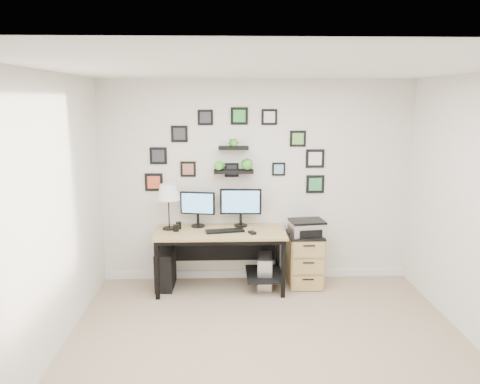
{
  "coord_description": "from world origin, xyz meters",
  "views": [
    {
      "loc": [
        -0.42,
        -3.93,
        2.36
      ],
      "look_at": [
        -0.22,
        1.83,
        1.2
      ],
      "focal_mm": 35.0,
      "sensor_mm": 36.0,
      "label": 1
    }
  ],
  "objects_px": {
    "monitor_left": "(198,206)",
    "pc_tower_grey": "(265,271)",
    "table_lamp": "(168,193)",
    "desk": "(223,240)",
    "monitor_right": "(241,204)",
    "mug": "(176,228)",
    "pc_tower_black": "(165,269)",
    "printer": "(307,228)",
    "file_cabinet": "(305,259)"
  },
  "relations": [
    {
      "from": "desk",
      "to": "file_cabinet",
      "type": "distance_m",
      "value": 1.08
    },
    {
      "from": "mug",
      "to": "pc_tower_grey",
      "type": "height_order",
      "value": "mug"
    },
    {
      "from": "desk",
      "to": "mug",
      "type": "distance_m",
      "value": 0.61
    },
    {
      "from": "monitor_right",
      "to": "pc_tower_grey",
      "type": "bearing_deg",
      "value": -28.99
    },
    {
      "from": "mug",
      "to": "pc_tower_grey",
      "type": "bearing_deg",
      "value": 1.79
    },
    {
      "from": "desk",
      "to": "printer",
      "type": "bearing_deg",
      "value": 1.51
    },
    {
      "from": "desk",
      "to": "table_lamp",
      "type": "distance_m",
      "value": 0.89
    },
    {
      "from": "monitor_right",
      "to": "pc_tower_black",
      "type": "relative_size",
      "value": 1.1
    },
    {
      "from": "monitor_left",
      "to": "pc_tower_black",
      "type": "relative_size",
      "value": 0.95
    },
    {
      "from": "desk",
      "to": "monitor_left",
      "type": "relative_size",
      "value": 3.53
    },
    {
      "from": "mug",
      "to": "printer",
      "type": "distance_m",
      "value": 1.63
    },
    {
      "from": "mug",
      "to": "pc_tower_grey",
      "type": "xyz_separation_m",
      "value": [
        1.11,
        0.03,
        -0.59
      ]
    },
    {
      "from": "monitor_right",
      "to": "file_cabinet",
      "type": "relative_size",
      "value": 0.79
    },
    {
      "from": "monitor_left",
      "to": "pc_tower_black",
      "type": "distance_m",
      "value": 0.89
    },
    {
      "from": "monitor_left",
      "to": "pc_tower_grey",
      "type": "distance_m",
      "value": 1.18
    },
    {
      "from": "desk",
      "to": "file_cabinet",
      "type": "height_order",
      "value": "desk"
    },
    {
      "from": "pc_tower_black",
      "to": "table_lamp",
      "type": "bearing_deg",
      "value": 37.07
    },
    {
      "from": "desk",
      "to": "mug",
      "type": "height_order",
      "value": "mug"
    },
    {
      "from": "table_lamp",
      "to": "pc_tower_grey",
      "type": "height_order",
      "value": "table_lamp"
    },
    {
      "from": "monitor_right",
      "to": "file_cabinet",
      "type": "distance_m",
      "value": 1.09
    },
    {
      "from": "mug",
      "to": "file_cabinet",
      "type": "xyz_separation_m",
      "value": [
        1.62,
        0.08,
        -0.46
      ]
    },
    {
      "from": "monitor_right",
      "to": "printer",
      "type": "distance_m",
      "value": 0.88
    },
    {
      "from": "file_cabinet",
      "to": "printer",
      "type": "relative_size",
      "value": 1.47
    },
    {
      "from": "monitor_right",
      "to": "table_lamp",
      "type": "height_order",
      "value": "table_lamp"
    },
    {
      "from": "mug",
      "to": "monitor_left",
      "type": "bearing_deg",
      "value": 37.97
    },
    {
      "from": "desk",
      "to": "pc_tower_grey",
      "type": "relative_size",
      "value": 3.75
    },
    {
      "from": "monitor_right",
      "to": "pc_tower_grey",
      "type": "distance_m",
      "value": 0.9
    },
    {
      "from": "monitor_left",
      "to": "monitor_right",
      "type": "distance_m",
      "value": 0.55
    },
    {
      "from": "mug",
      "to": "printer",
      "type": "height_order",
      "value": "printer"
    },
    {
      "from": "monitor_left",
      "to": "printer",
      "type": "bearing_deg",
      "value": -6.18
    },
    {
      "from": "pc_tower_grey",
      "to": "desk",
      "type": "bearing_deg",
      "value": -179.08
    },
    {
      "from": "desk",
      "to": "file_cabinet",
      "type": "relative_size",
      "value": 2.39
    },
    {
      "from": "desk",
      "to": "monitor_right",
      "type": "distance_m",
      "value": 0.5
    },
    {
      "from": "monitor_right",
      "to": "desk",
      "type": "bearing_deg",
      "value": -142.05
    },
    {
      "from": "mug",
      "to": "file_cabinet",
      "type": "distance_m",
      "value": 1.69
    },
    {
      "from": "desk",
      "to": "monitor_right",
      "type": "xyz_separation_m",
      "value": [
        0.22,
        0.17,
        0.41
      ]
    },
    {
      "from": "monitor_left",
      "to": "table_lamp",
      "type": "height_order",
      "value": "table_lamp"
    },
    {
      "from": "pc_tower_black",
      "to": "printer",
      "type": "bearing_deg",
      "value": 0.87
    },
    {
      "from": "pc_tower_grey",
      "to": "printer",
      "type": "distance_m",
      "value": 0.77
    },
    {
      "from": "monitor_right",
      "to": "pc_tower_grey",
      "type": "height_order",
      "value": "monitor_right"
    },
    {
      "from": "table_lamp",
      "to": "mug",
      "type": "xyz_separation_m",
      "value": [
        0.09,
        -0.11,
        -0.42
      ]
    },
    {
      "from": "pc_tower_grey",
      "to": "printer",
      "type": "xyz_separation_m",
      "value": [
        0.53,
        0.02,
        0.56
      ]
    },
    {
      "from": "mug",
      "to": "pc_tower_black",
      "type": "xyz_separation_m",
      "value": [
        -0.15,
        0.06,
        -0.55
      ]
    },
    {
      "from": "table_lamp",
      "to": "mug",
      "type": "relative_size",
      "value": 6.84
    },
    {
      "from": "monitor_left",
      "to": "printer",
      "type": "xyz_separation_m",
      "value": [
        1.37,
        -0.15,
        -0.25
      ]
    },
    {
      "from": "monitor_left",
      "to": "printer",
      "type": "relative_size",
      "value": 0.99
    },
    {
      "from": "monitor_right",
      "to": "pc_tower_black",
      "type": "distance_m",
      "value": 1.26
    },
    {
      "from": "desk",
      "to": "monitor_left",
      "type": "bearing_deg",
      "value": 151.3
    },
    {
      "from": "monitor_left",
      "to": "table_lamp",
      "type": "bearing_deg",
      "value": -164.99
    },
    {
      "from": "monitor_right",
      "to": "pc_tower_black",
      "type": "xyz_separation_m",
      "value": [
        -0.96,
        -0.14,
        -0.8
      ]
    }
  ]
}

